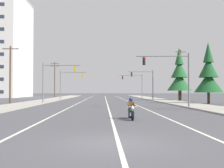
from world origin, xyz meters
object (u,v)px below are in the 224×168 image
object	(u,v)px
motorcycle_with_rider	(131,111)
utility_pole_right_far	(181,74)
traffic_signal_near_left	(54,76)
traffic_signal_mid_right	(146,80)
traffic_signal_near_right	(173,71)
traffic_signal_mid_left	(68,80)
traffic_signal_far_right	(135,82)
utility_pole_left_far	(55,78)
conifer_tree_right_verge_near	(208,76)
utility_pole_left_near	(10,73)
conifer_tree_right_verge_far	(179,76)

from	to	relation	value
motorcycle_with_rider	utility_pole_right_far	size ratio (longest dim) A/B	0.22
traffic_signal_near_left	traffic_signal_mid_right	bearing A→B (deg)	39.65
traffic_signal_near_right	traffic_signal_near_left	world-z (taller)	same
traffic_signal_mid_left	utility_pole_right_far	distance (m)	23.23
traffic_signal_near_left	traffic_signal_far_right	xyz separation A→B (m)	(15.71, 26.91, 0.01)
traffic_signal_mid_left	utility_pole_left_far	world-z (taller)	utility_pole_left_far
utility_pole_right_far	conifer_tree_right_verge_near	size ratio (longest dim) A/B	1.11
utility_pole_left_near	conifer_tree_right_verge_far	size ratio (longest dim) A/B	0.81
conifer_tree_right_verge_far	utility_pole_right_far	bearing A→B (deg)	-17.73
motorcycle_with_rider	conifer_tree_right_verge_far	distance (m)	37.27
traffic_signal_far_right	utility_pole_left_far	bearing A→B (deg)	161.48
utility_pole_left_near	traffic_signal_near_left	bearing A→B (deg)	10.69
utility_pole_right_far	traffic_signal_mid_right	bearing A→B (deg)	160.52
motorcycle_with_rider	utility_pole_left_near	world-z (taller)	utility_pole_left_near
conifer_tree_right_verge_near	conifer_tree_right_verge_far	xyz separation A→B (m)	(-0.34, 13.92, 0.70)
motorcycle_with_rider	traffic_signal_mid_right	bearing A→B (deg)	79.62
traffic_signal_near_right	conifer_tree_right_verge_far	bearing A→B (deg)	72.49
traffic_signal_far_right	traffic_signal_mid_left	bearing A→B (deg)	-144.03
motorcycle_with_rider	traffic_signal_mid_left	xyz separation A→B (m)	(-9.37, 39.01, 3.55)
traffic_signal_mid_right	utility_pole_left_near	size ratio (longest dim) A/B	0.72
traffic_signal_near_right	utility_pole_left_near	size ratio (longest dim) A/B	0.72
utility_pole_left_near	utility_pole_left_far	distance (m)	35.40
traffic_signal_mid_left	motorcycle_with_rider	bearing A→B (deg)	-76.49
traffic_signal_near_right	traffic_signal_far_right	size ratio (longest dim) A/B	1.00
motorcycle_with_rider	traffic_signal_far_right	xyz separation A→B (m)	(6.24, 50.34, 3.58)
conifer_tree_right_verge_far	traffic_signal_near_left	bearing A→B (deg)	-153.67
traffic_signal_mid_left	traffic_signal_far_right	distance (m)	19.29
utility_pole_left_near	motorcycle_with_rider	bearing A→B (deg)	-54.73
utility_pole_left_near	conifer_tree_right_verge_far	bearing A→B (deg)	23.19
traffic_signal_mid_left	utility_pole_left_far	size ratio (longest dim) A/B	0.62
traffic_signal_near_left	traffic_signal_mid_left	world-z (taller)	same
motorcycle_with_rider	traffic_signal_mid_left	distance (m)	40.28
traffic_signal_far_right	conifer_tree_right_verge_far	bearing A→B (deg)	-66.35
traffic_signal_near_right	traffic_signal_far_right	distance (m)	38.40
utility_pole_left_near	utility_pole_right_far	world-z (taller)	utility_pole_right_far
traffic_signal_mid_right	traffic_signal_mid_left	bearing A→B (deg)	172.48
traffic_signal_far_right	conifer_tree_right_verge_far	xyz separation A→B (m)	(6.89, -15.72, 0.68)
motorcycle_with_rider	utility_pole_left_near	size ratio (longest dim) A/B	0.26
conifer_tree_right_verge_far	utility_pole_left_far	bearing A→B (deg)	141.24
motorcycle_with_rider	utility_pole_left_far	bearing A→B (deg)	105.09
traffic_signal_mid_right	conifer_tree_right_verge_near	xyz separation A→B (m)	(6.72, -16.18, 0.03)
traffic_signal_near_right	motorcycle_with_rider	bearing A→B (deg)	-116.57
utility_pole_left_near	utility_pole_right_far	bearing A→B (deg)	22.85
traffic_signal_near_right	utility_pole_left_near	bearing A→B (deg)	154.62
traffic_signal_mid_left	conifer_tree_right_verge_far	distance (m)	22.94
motorcycle_with_rider	conifer_tree_right_verge_far	world-z (taller)	conifer_tree_right_verge_far
utility_pole_right_far	conifer_tree_right_verge_near	xyz separation A→B (m)	(0.07, -13.83, -1.06)
traffic_signal_near_left	conifer_tree_right_verge_near	world-z (taller)	conifer_tree_right_verge_near
utility_pole_left_near	conifer_tree_right_verge_near	bearing A→B (deg)	-3.04
utility_pole_left_far	motorcycle_with_rider	bearing A→B (deg)	-74.91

